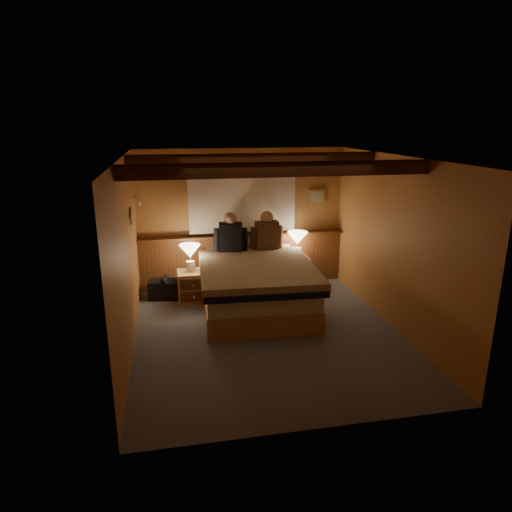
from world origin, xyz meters
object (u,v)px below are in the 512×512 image
object	(u,v)px
person_left	(231,235)
duffel_bag	(165,289)
person_right	(267,233)
nightstand_right	(295,272)
bed	(256,285)
lamp_left	(190,253)
nightstand_left	(192,286)
lamp_right	(297,240)

from	to	relation	value
person_left	duffel_bag	bearing A→B (deg)	-171.79
person_right	person_left	bearing A→B (deg)	-178.59
person_left	duffel_bag	distance (m)	1.41
nightstand_right	bed	bearing A→B (deg)	-131.74
nightstand_right	lamp_left	world-z (taller)	lamp_left
bed	person_right	size ratio (longest dim) A/B	3.37
bed	nightstand_right	distance (m)	1.24
duffel_bag	person_left	bearing A→B (deg)	11.73
bed	duffel_bag	world-z (taller)	bed
nightstand_right	person_left	distance (m)	1.38
person_left	person_right	world-z (taller)	person_left
nightstand_right	duffel_bag	size ratio (longest dim) A/B	0.95
person_left	person_right	distance (m)	0.62
person_right	duffel_bag	world-z (taller)	person_right
bed	lamp_left	world-z (taller)	lamp_left
nightstand_right	lamp_left	size ratio (longest dim) A/B	1.20
nightstand_left	duffel_bag	distance (m)	0.50
bed	nightstand_right	world-z (taller)	bed
bed	person_right	distance (m)	1.07
lamp_right	bed	bearing A→B (deg)	-135.88
lamp_left	person_right	size ratio (longest dim) A/B	0.65
nightstand_right	lamp_right	world-z (taller)	lamp_right
nightstand_right	person_right	distance (m)	0.92
lamp_right	person_left	world-z (taller)	person_left
nightstand_left	duffel_bag	bearing A→B (deg)	152.41
lamp_left	bed	bearing A→B (deg)	-28.94
nightstand_right	lamp_right	bearing A→B (deg)	14.23
nightstand_left	person_right	distance (m)	1.53
person_right	lamp_right	bearing A→B (deg)	6.62
person_left	person_right	bearing A→B (deg)	9.13
nightstand_left	lamp_right	bearing A→B (deg)	10.26
nightstand_left	lamp_left	size ratio (longest dim) A/B	1.15
nightstand_right	person_left	bearing A→B (deg)	-171.63
lamp_left	nightstand_left	bearing A→B (deg)	-64.73
lamp_left	person_left	distance (m)	0.75
bed	nightstand_left	xyz separation A→B (m)	(-0.96, 0.51, -0.14)
bed	person_left	xyz separation A→B (m)	(-0.28, 0.77, 0.63)
nightstand_left	lamp_left	bearing A→B (deg)	114.32
nightstand_left	person_right	bearing A→B (deg)	11.62
nightstand_right	lamp_right	distance (m)	0.59
lamp_left	person_left	xyz separation A→B (m)	(0.69, 0.23, 0.20)
lamp_left	person_left	size ratio (longest dim) A/B	0.65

